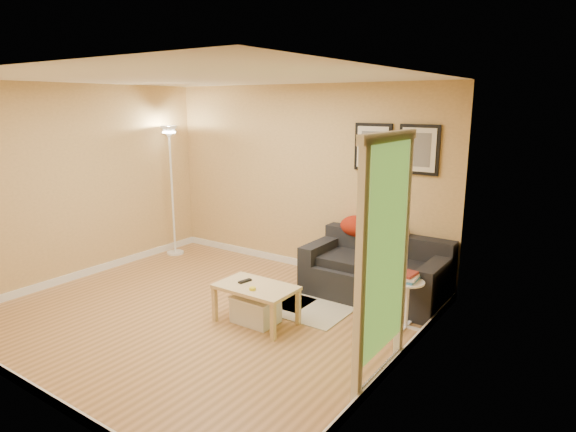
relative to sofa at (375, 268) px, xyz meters
The scene contains 25 objects.
floor 2.09m from the sofa, 132.05° to the right, with size 4.50×4.50×0.00m, color tan.
ceiling 3.03m from the sofa, 132.05° to the right, with size 4.50×4.50×0.00m, color white.
wall_back 1.73m from the sofa, 161.19° to the left, with size 4.50×4.50×0.00m, color tan.
wall_front 3.90m from the sofa, 111.35° to the right, with size 4.50×4.50×0.00m, color tan.
wall_left 4.05m from the sofa, 157.15° to the right, with size 4.00×4.00×0.00m, color tan.
wall_right 1.99m from the sofa, 60.38° to the right, with size 4.00×4.00×0.00m, color tan.
baseboard_back 1.49m from the sofa, 161.57° to the left, with size 4.50×0.02×0.10m, color white.
baseboard_front 3.79m from the sofa, 111.41° to the right, with size 4.50×0.02×0.10m, color white.
baseboard_left 3.94m from the sofa, 157.09° to the right, with size 0.02×4.00×0.10m, color white.
baseboard_right 1.78m from the sofa, 60.66° to the right, with size 0.02×4.00×0.10m, color white.
sofa is the anchor object (origin of this frame).
red_throw 0.67m from the sofa, 141.42° to the left, with size 0.48×0.36×0.28m, color #AB310F, non-canonical shape.
plaid_throw 0.49m from the sofa, 81.31° to the left, with size 0.42×0.26×0.10m, color tan, non-canonical shape.
framed_print_left 1.52m from the sofa, 123.99° to the left, with size 0.50×0.04×0.60m, color black, non-canonical shape.
framed_print_right 1.52m from the sofa, 56.01° to the left, with size 0.50×0.04×0.60m, color black, non-canonical shape.
area_rug 1.04m from the sofa, 130.17° to the right, with size 1.25×0.85×0.01m, color #B9B192.
green_runner 1.20m from the sofa, 140.01° to the right, with size 0.70×0.50×0.01m, color #668C4C.
coffee_table 1.60m from the sofa, 118.04° to the right, with size 0.86×0.52×0.43m, color #DBC285, non-canonical shape.
remote_control 1.66m from the sofa, 123.53° to the right, with size 0.05×0.16×0.02m, color black.
tape_roll 1.68m from the sofa, 114.53° to the right, with size 0.07×0.07×0.03m, color yellow.
storage_bin 1.61m from the sofa, 118.68° to the right, with size 0.49×0.36×0.30m, color white, non-canonical shape.
side_table 0.88m from the sofa, 42.62° to the right, with size 0.34×0.34×0.53m, color white, non-canonical shape.
book_stack 0.87m from the sofa, 42.60° to the right, with size 0.20×0.26×0.08m, color teal, non-canonical shape.
floor_lamp 3.43m from the sofa, behind, with size 0.26×0.26×2.02m, color white, non-canonical shape.
doorway 1.98m from the sofa, 63.98° to the right, with size 0.12×1.01×2.13m, color white, non-canonical shape.
Camera 1 is at (3.75, -3.77, 2.35)m, focal length 30.64 mm.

